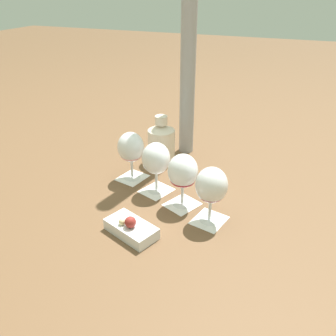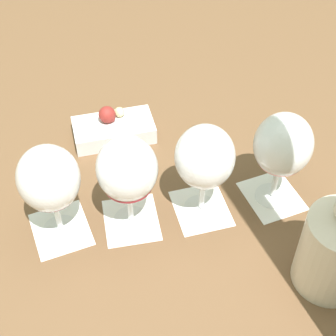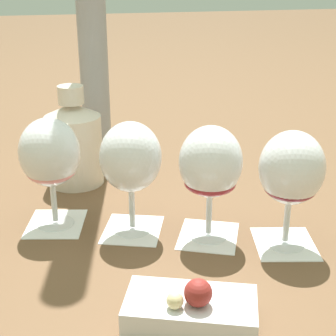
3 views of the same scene
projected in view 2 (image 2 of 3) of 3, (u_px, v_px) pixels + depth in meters
The scene contains 10 objects.
ground_plane at pixel (168, 213), 0.90m from camera, with size 8.00×8.00×0.00m, color brown.
tasting_card_0 at pixel (272, 196), 0.93m from camera, with size 0.11×0.12×0.00m.
tasting_card_1 at pixel (201, 208), 0.91m from camera, with size 0.12×0.13×0.00m.
tasting_card_2 at pixel (131, 220), 0.89m from camera, with size 0.13×0.13×0.00m.
tasting_card_3 at pixel (61, 229), 0.88m from camera, with size 0.11×0.12×0.00m.
wine_glass_0 at pixel (283, 148), 0.84m from camera, with size 0.10×0.10×0.18m.
wine_glass_1 at pixel (205, 160), 0.82m from camera, with size 0.10×0.10×0.18m.
wine_glass_2 at pixel (127, 172), 0.80m from camera, with size 0.10×0.10×0.18m.
wine_glass_3 at pixel (49, 182), 0.79m from camera, with size 0.10×0.10×0.18m.
snack_dish at pixel (113, 128), 1.03m from camera, with size 0.18×0.13×0.07m.
Camera 2 is at (0.33, 0.47, 0.70)m, focal length 55.00 mm.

